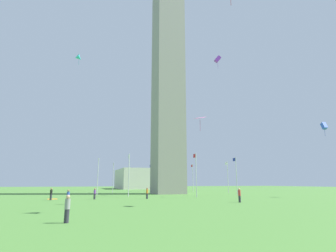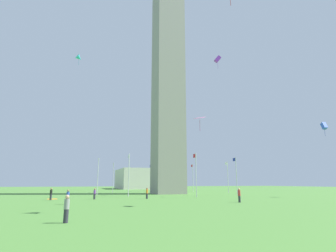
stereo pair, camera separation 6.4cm
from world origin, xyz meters
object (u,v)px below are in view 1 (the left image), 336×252
flagpole_nw (193,176)px  person_blue_shirt (68,197)px  flagpole_n (151,176)px  person_purple_shirt (95,194)px  kite_purple_box (218,59)px  kite_cyan_delta (79,58)px  person_orange_shirt (147,193)px  flagpole_sw (236,174)px  kite_blue_box (324,126)px  flagpole_e (98,174)px  person_black_shirt (51,194)px  flagpole_se (129,173)px  kite_pink_diamond (200,118)px  picnic_blanket_near_first_person (52,199)px  obelisk_monument (168,68)px  flagpole_w (228,175)px  person_gray_shirt (67,209)px  flagpole_ne (113,176)px  flagpole_s (196,172)px  person_red_shirt (239,195)px  distant_building (140,179)px

flagpole_nw → person_blue_shirt: size_ratio=4.60×
flagpole_n → person_purple_shirt: (-31.21, 16.74, -3.33)m
flagpole_nw → kite_purple_box: kite_purple_box is taller
kite_cyan_delta → person_orange_shirt: bearing=-134.2°
flagpole_sw → kite_blue_box: size_ratio=2.93×
flagpole_e → person_black_shirt: flagpole_e is taller
flagpole_se → kite_blue_box: (-11.56, -32.93, 8.27)m
flagpole_n → kite_pink_diamond: size_ratio=4.48×
person_purple_shirt → picnic_blanket_near_first_person: 6.54m
person_purple_shirt → person_blue_shirt: bearing=-144.3°
obelisk_monument → flagpole_w: obelisk_monument is taller
person_gray_shirt → picnic_blanket_near_first_person: bearing=28.1°
person_black_shirt → flagpole_ne: bearing=-0.5°
flagpole_e → person_gray_shirt: size_ratio=4.52×
flagpole_e → flagpole_se: 11.72m
kite_pink_diamond → flagpole_sw: bearing=-40.1°
flagpole_s → flagpole_sw: same height
flagpole_ne → person_black_shirt: flagpole_ne is taller
person_red_shirt → kite_cyan_delta: kite_cyan_delta is taller
flagpole_w → kite_purple_box: bearing=145.1°
person_purple_shirt → kite_purple_box: bearing=-22.6°
flagpole_sw → person_red_shirt: size_ratio=4.32×
flagpole_e → person_gray_shirt: bearing=173.6°
kite_cyan_delta → flagpole_w: bearing=-80.5°
flagpole_e → kite_pink_diamond: kite_pink_diamond is taller
flagpole_n → flagpole_e: same height
person_black_shirt → kite_pink_diamond: 23.95m
flagpole_s → kite_pink_diamond: size_ratio=4.48×
flagpole_sw → person_red_shirt: 20.77m
flagpole_ne → flagpole_w: (-10.83, -26.13, 0.00)m
flagpole_se → person_black_shirt: (-5.18, 11.87, -3.30)m
person_blue_shirt → picnic_blanket_near_first_person: bearing=76.1°
person_blue_shirt → kite_blue_box: bearing=-22.6°
flagpole_w → kite_cyan_delta: bearing=99.5°
flagpole_e → flagpole_w: (-0.00, -30.62, 0.00)m
picnic_blanket_near_first_person → flagpole_e: bearing=-29.0°
flagpole_w → person_purple_shirt: 35.93m
distant_building → flagpole_ne: bearing=158.9°
person_black_shirt → picnic_blanket_near_first_person: 2.87m
flagpole_sw → person_blue_shirt: (-13.98, 31.02, -3.32)m
flagpole_s → distant_building: size_ratio=0.29×
person_purple_shirt → distant_building: (69.40, -22.36, 3.15)m
flagpole_e → flagpole_sw: bearing=-112.5°
person_gray_shirt → person_purple_shirt: (24.06, -3.07, -0.03)m
flagpole_n → person_orange_shirt: size_ratio=4.50×
kite_purple_box → kite_pink_diamond: bearing=145.1°
obelisk_monument → kite_pink_diamond: bearing=167.9°
flagpole_n → kite_pink_diamond: (-47.05, 6.82, 5.28)m
person_blue_shirt → person_purple_shirt: person_blue_shirt is taller
kite_pink_diamond → picnic_blanket_near_first_person: bearing=40.6°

